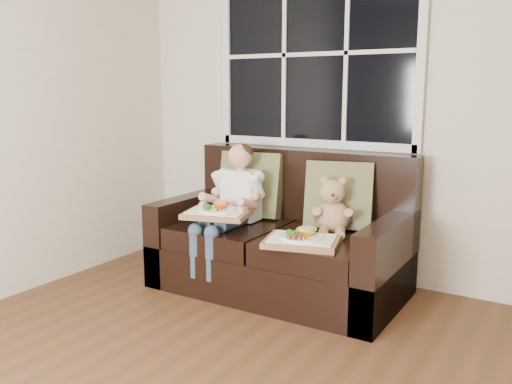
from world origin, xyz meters
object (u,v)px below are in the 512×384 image
Objects in this scene: child at (233,197)px; teddy_bear at (332,210)px; tray_left at (217,212)px; loveseat at (283,245)px; tray_right at (302,240)px.

teddy_bear is at bearing 9.58° from child.
tray_left is at bearing -86.47° from child.
loveseat reaches higher than teddy_bear.
loveseat is at bearing 158.87° from teddy_bear.
child is 1.66× the size of tray_right.
loveseat is 3.26× the size of tray_right.
child reaches higher than tray_right.
tray_left is at bearing -134.49° from loveseat.
loveseat reaches higher than tray_left.
child is at bearing 145.61° from tray_right.
tray_right is at bearing -118.32° from teddy_bear.
loveseat is 0.47m from teddy_bear.
loveseat is 0.49m from child.
loveseat reaches higher than tray_right.
teddy_bear is 0.77m from tray_left.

